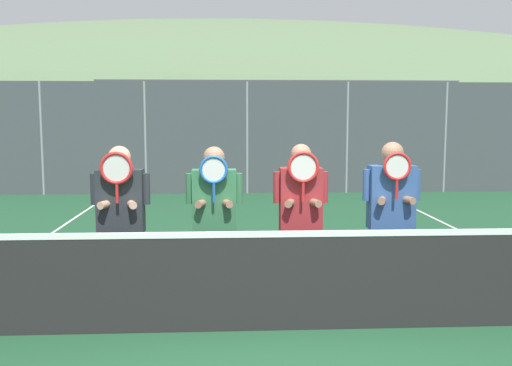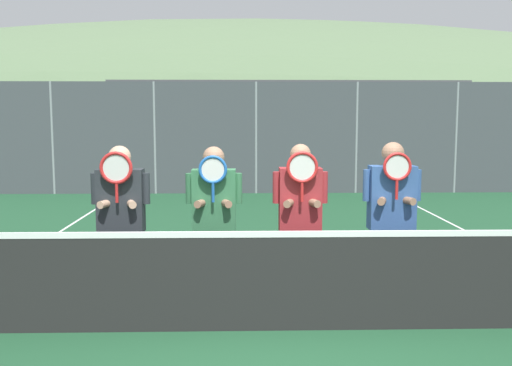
{
  "view_description": "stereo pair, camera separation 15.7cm",
  "coord_description": "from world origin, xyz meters",
  "px_view_note": "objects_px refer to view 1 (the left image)",
  "views": [
    {
      "loc": [
        -0.54,
        -5.14,
        1.99
      ],
      "look_at": [
        -0.23,
        0.84,
        1.3
      ],
      "focal_mm": 40.0,
      "sensor_mm": 36.0,
      "label": 1
    },
    {
      "loc": [
        -0.39,
        -5.15,
        1.99
      ],
      "look_at": [
        -0.23,
        0.84,
        1.3
      ],
      "focal_mm": 40.0,
      "sensor_mm": 36.0,
      "label": 2
    }
  ],
  "objects_px": {
    "player_leftmost": "(121,212)",
    "player_center_left": "(214,212)",
    "player_center_right": "(301,213)",
    "car_center": "(451,154)",
    "player_rightmost": "(391,208)",
    "car_far_left": "(143,154)",
    "car_left_of_center": "(300,154)"
  },
  "relations": [
    {
      "from": "car_center",
      "to": "car_left_of_center",
      "type": "bearing_deg",
      "value": 174.99
    },
    {
      "from": "player_center_right",
      "to": "car_left_of_center",
      "type": "xyz_separation_m",
      "value": [
        1.48,
        11.54,
        -0.14
      ]
    },
    {
      "from": "player_rightmost",
      "to": "car_left_of_center",
      "type": "xyz_separation_m",
      "value": [
        0.52,
        11.48,
        -0.16
      ]
    },
    {
      "from": "player_center_left",
      "to": "car_far_left",
      "type": "relative_size",
      "value": 0.37
    },
    {
      "from": "player_leftmost",
      "to": "player_rightmost",
      "type": "relative_size",
      "value": 0.98
    },
    {
      "from": "player_center_right",
      "to": "car_far_left",
      "type": "xyz_separation_m",
      "value": [
        -3.29,
        11.67,
        -0.13
      ]
    },
    {
      "from": "player_leftmost",
      "to": "player_rightmost",
      "type": "height_order",
      "value": "player_rightmost"
    },
    {
      "from": "car_center",
      "to": "player_rightmost",
      "type": "bearing_deg",
      "value": -114.59
    },
    {
      "from": "player_center_right",
      "to": "player_rightmost",
      "type": "xyz_separation_m",
      "value": [
        0.96,
        0.06,
        0.02
      ]
    },
    {
      "from": "player_center_right",
      "to": "car_center",
      "type": "height_order",
      "value": "car_center"
    },
    {
      "from": "player_leftmost",
      "to": "car_center",
      "type": "distance_m",
      "value": 13.59
    },
    {
      "from": "car_left_of_center",
      "to": "car_center",
      "type": "xyz_separation_m",
      "value": [
        4.55,
        -0.4,
        0.0
      ]
    },
    {
      "from": "player_center_left",
      "to": "player_rightmost",
      "type": "bearing_deg",
      "value": -2.02
    },
    {
      "from": "player_leftmost",
      "to": "player_center_left",
      "type": "bearing_deg",
      "value": 3.83
    },
    {
      "from": "player_leftmost",
      "to": "car_center",
      "type": "relative_size",
      "value": 0.41
    },
    {
      "from": "player_leftmost",
      "to": "car_far_left",
      "type": "distance_m",
      "value": 11.7
    },
    {
      "from": "player_center_right",
      "to": "car_far_left",
      "type": "bearing_deg",
      "value": 105.74
    },
    {
      "from": "player_center_left",
      "to": "car_center",
      "type": "bearing_deg",
      "value": 57.9
    },
    {
      "from": "player_leftmost",
      "to": "car_left_of_center",
      "type": "relative_size",
      "value": 0.42
    },
    {
      "from": "car_far_left",
      "to": "car_center",
      "type": "relative_size",
      "value": 1.11
    },
    {
      "from": "player_center_left",
      "to": "car_far_left",
      "type": "bearing_deg",
      "value": 101.78
    },
    {
      "from": "player_rightmost",
      "to": "car_far_left",
      "type": "height_order",
      "value": "player_rightmost"
    },
    {
      "from": "player_center_right",
      "to": "player_rightmost",
      "type": "bearing_deg",
      "value": 3.79
    },
    {
      "from": "player_rightmost",
      "to": "car_left_of_center",
      "type": "bearing_deg",
      "value": 87.39
    },
    {
      "from": "car_left_of_center",
      "to": "car_center",
      "type": "distance_m",
      "value": 4.57
    },
    {
      "from": "player_center_left",
      "to": "player_center_right",
      "type": "distance_m",
      "value": 0.89
    },
    {
      "from": "car_far_left",
      "to": "player_leftmost",
      "type": "bearing_deg",
      "value": -82.84
    },
    {
      "from": "car_far_left",
      "to": "player_center_right",
      "type": "bearing_deg",
      "value": -74.26
    },
    {
      "from": "car_far_left",
      "to": "car_left_of_center",
      "type": "distance_m",
      "value": 4.77
    },
    {
      "from": "car_far_left",
      "to": "car_left_of_center",
      "type": "height_order",
      "value": "car_far_left"
    },
    {
      "from": "player_center_right",
      "to": "car_left_of_center",
      "type": "height_order",
      "value": "car_left_of_center"
    },
    {
      "from": "player_rightmost",
      "to": "car_center",
      "type": "height_order",
      "value": "player_rightmost"
    }
  ]
}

